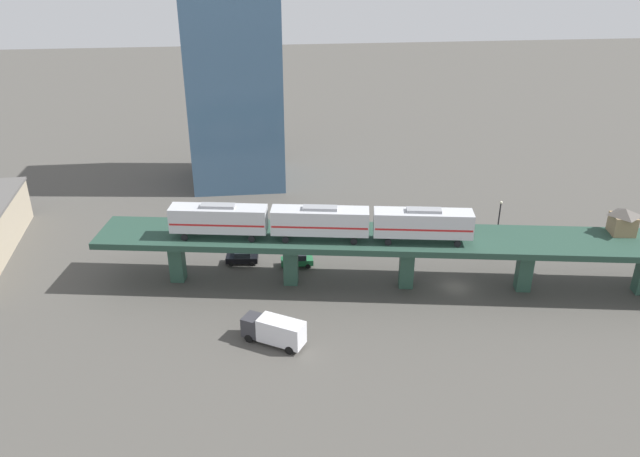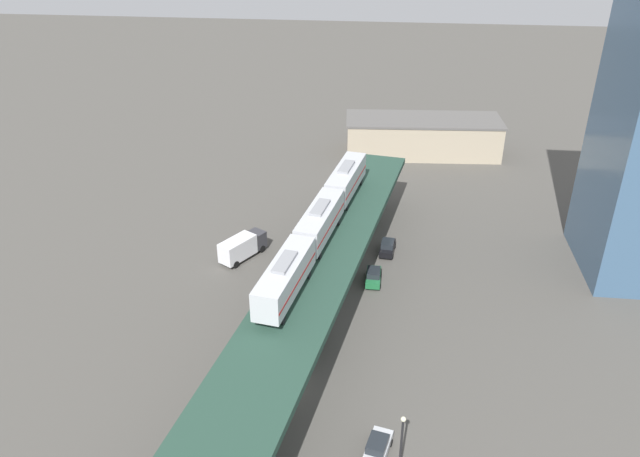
# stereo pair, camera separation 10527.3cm
# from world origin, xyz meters

# --- Properties ---
(ground_plane) EXTENTS (400.00, 400.00, 0.00)m
(ground_plane) POSITION_xyz_m (0.00, 0.00, 0.00)
(ground_plane) COLOR #4C4944
(elevated_viaduct) EXTENTS (23.48, 92.12, 7.16)m
(elevated_viaduct) POSITION_xyz_m (-0.03, -0.16, 6.17)
(elevated_viaduct) COLOR #244135
(elevated_viaduct) RESTS_ON ground
(subway_train) EXTENTS (8.91, 37.15, 4.45)m
(subway_train) POSITION_xyz_m (1.53, 17.60, 9.70)
(subway_train) COLOR silver
(subway_train) RESTS_ON elevated_viaduct
(street_car_black) EXTENTS (2.29, 4.56, 1.89)m
(street_car_black) POSITION_xyz_m (9.67, 27.58, 0.94)
(street_car_black) COLOR black
(street_car_black) RESTS_ON ground
(street_car_silver) EXTENTS (2.75, 4.69, 1.89)m
(street_car_silver) POSITION_xyz_m (9.51, -7.62, 0.94)
(street_car_silver) COLOR #B7BABF
(street_car_silver) RESTS_ON ground
(street_car_green) EXTENTS (1.98, 4.41, 1.89)m
(street_car_green) POSITION_xyz_m (8.05, 20.03, 0.94)
(street_car_green) COLOR #1E6638
(street_car_green) RESTS_ON ground
(delivery_truck) EXTENTS (5.65, 7.33, 3.20)m
(delivery_truck) POSITION_xyz_m (-9.73, 23.99, 1.76)
(delivery_truck) COLOR #333338
(delivery_truck) RESTS_ON ground
(street_lamp) EXTENTS (0.44, 0.44, 6.94)m
(street_lamp) POSITION_xyz_m (11.40, -9.74, 4.11)
(street_lamp) COLOR black
(street_lamp) RESTS_ON ground
(warehouse_building) EXTENTS (29.20, 12.17, 6.80)m
(warehouse_building) POSITION_xyz_m (15.29, 65.48, 3.41)
(warehouse_building) COLOR tan
(warehouse_building) RESTS_ON ground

